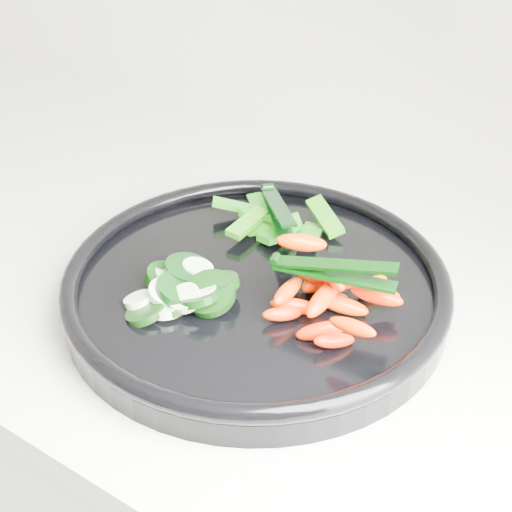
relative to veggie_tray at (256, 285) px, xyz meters
The scene contains 6 objects.
veggie_tray is the anchor object (origin of this frame).
cucumber_pile 0.07m from the veggie_tray, 131.90° to the right, with size 0.12×0.12×0.04m.
carrot_pile 0.08m from the veggie_tray, ahead, with size 0.15×0.13×0.05m.
pepper_pile 0.10m from the veggie_tray, 110.62° to the left, with size 0.15×0.11×0.04m.
tong_carrot 0.10m from the veggie_tray, ahead, with size 0.11×0.04×0.02m.
tong_pepper 0.10m from the veggie_tray, 110.18° to the left, with size 0.09×0.09×0.02m.
Camera 1 is at (0.28, 1.17, 1.37)m, focal length 50.00 mm.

